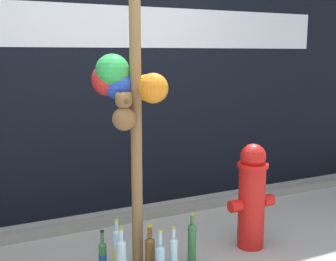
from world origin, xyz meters
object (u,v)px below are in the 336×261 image
at_px(bottle_4, 117,249).
at_px(bottle_5, 160,260).
at_px(fire_hydrant, 252,195).
at_px(bottle_2, 192,241).
at_px(bottle_6, 150,252).
at_px(bottle_1, 121,260).
at_px(bottle_0, 173,254).
at_px(bottle_3, 103,255).
at_px(memorial_post, 128,56).

relative_size(bottle_4, bottle_5, 1.10).
distance_m(fire_hydrant, bottle_2, 0.64).
height_order(bottle_2, bottle_6, bottle_2).
bearing_deg(bottle_4, bottle_1, -98.63).
height_order(bottle_0, bottle_3, bottle_0).
xyz_separation_m(fire_hydrant, bottle_0, (-0.78, -0.12, -0.30)).
bearing_deg(bottle_6, bottle_3, 149.35).
relative_size(bottle_0, bottle_3, 1.16).
bearing_deg(bottle_5, bottle_2, 19.66).
relative_size(bottle_0, bottle_6, 0.99).
bearing_deg(bottle_4, bottle_5, -46.32).
bearing_deg(fire_hydrant, bottle_4, 174.81).
distance_m(bottle_1, bottle_4, 0.17).
bearing_deg(bottle_2, bottle_6, 178.28).
height_order(bottle_0, bottle_6, bottle_6).
bearing_deg(bottle_5, bottle_1, 162.49).
bearing_deg(memorial_post, bottle_4, -169.51).
distance_m(bottle_0, bottle_6, 0.17).
bearing_deg(bottle_3, bottle_0, -31.58).
bearing_deg(bottle_1, bottle_3, 107.02).
bearing_deg(bottle_2, fire_hydrant, 3.11).
bearing_deg(bottle_6, memorial_post, 123.76).
bearing_deg(bottle_5, bottle_3, 137.24).
height_order(memorial_post, bottle_5, memorial_post).
height_order(memorial_post, bottle_6, memorial_post).
relative_size(bottle_1, bottle_4, 0.99).
bearing_deg(fire_hydrant, memorial_post, 173.04).
height_order(bottle_0, bottle_5, bottle_5).
relative_size(bottle_2, bottle_3, 1.30).
bearing_deg(bottle_2, bottle_5, -160.34).
bearing_deg(bottle_3, bottle_1, -72.98).
bearing_deg(bottle_5, bottle_0, 13.99).
bearing_deg(bottle_1, bottle_2, 3.11).
bearing_deg(bottle_5, fire_hydrant, 9.25).
height_order(memorial_post, bottle_1, memorial_post).
relative_size(fire_hydrant, bottle_3, 2.88).
bearing_deg(bottle_0, bottle_4, 148.40).
relative_size(memorial_post, bottle_1, 7.43).
distance_m(bottle_2, bottle_6, 0.35).
height_order(memorial_post, fire_hydrant, memorial_post).
height_order(bottle_1, bottle_6, bottle_1).
distance_m(bottle_1, bottle_2, 0.59).
bearing_deg(bottle_4, bottle_6, -30.25).
bearing_deg(bottle_1, bottle_4, 81.37).
height_order(bottle_3, bottle_5, bottle_5).
distance_m(bottle_4, bottle_5, 0.35).
xyz_separation_m(bottle_3, bottle_6, (0.31, -0.18, 0.04)).
distance_m(bottle_1, bottle_3, 0.24).
bearing_deg(bottle_5, memorial_post, 114.36).
relative_size(fire_hydrant, bottle_6, 2.45).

